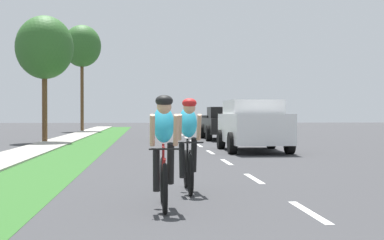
# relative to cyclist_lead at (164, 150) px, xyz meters

# --- Properties ---
(ground_plane) EXTENTS (120.00, 120.00, 0.00)m
(ground_plane) POSITION_rel_cyclist_lead_xyz_m (1.94, 13.54, -0.81)
(ground_plane) COLOR #38383A
(grass_verge) EXTENTS (1.85, 70.00, 0.01)m
(grass_verge) POSITION_rel_cyclist_lead_xyz_m (-2.61, 13.54, -0.81)
(grass_verge) COLOR #2D6026
(grass_verge) RESTS_ON ground_plane
(sidewalk_concrete) EXTENTS (1.51, 70.00, 0.10)m
(sidewalk_concrete) POSITION_rel_cyclist_lead_xyz_m (-4.29, 13.54, -0.81)
(sidewalk_concrete) COLOR #9E998E
(sidewalk_concrete) RESTS_ON ground_plane
(lane_markings_center) EXTENTS (0.12, 53.80, 0.01)m
(lane_markings_center) POSITION_rel_cyclist_lead_xyz_m (1.94, 17.54, -0.81)
(lane_markings_center) COLOR white
(lane_markings_center) RESTS_ON ground_plane
(cyclist_lead) EXTENTS (0.42, 1.72, 1.58)m
(cyclist_lead) POSITION_rel_cyclist_lead_xyz_m (0.00, 0.00, 0.00)
(cyclist_lead) COLOR black
(cyclist_lead) RESTS_ON ground_plane
(cyclist_trailing) EXTENTS (0.42, 1.72, 1.58)m
(cyclist_trailing) POSITION_rel_cyclist_lead_xyz_m (0.47, 1.67, 0.00)
(cyclist_trailing) COLOR black
(cyclist_trailing) RESTS_ON ground_plane
(suv_white) EXTENTS (2.15, 4.70, 1.79)m
(suv_white) POSITION_rel_cyclist_lead_xyz_m (3.49, 12.00, 0.14)
(suv_white) COLOR silver
(suv_white) RESTS_ON ground_plane
(pickup_black) EXTENTS (2.22, 5.10, 1.64)m
(pickup_black) POSITION_rel_cyclist_lead_xyz_m (3.72, 20.84, 0.02)
(pickup_black) COLOR black
(pickup_black) RESTS_ON ground_plane
(street_tree_near) EXTENTS (2.64, 2.64, 5.81)m
(street_tree_near) POSITION_rel_cyclist_lead_xyz_m (-4.90, 18.94, 3.52)
(street_tree_near) COLOR brown
(street_tree_near) RESTS_ON ground_plane
(street_tree_far) EXTENTS (2.81, 2.81, 7.86)m
(street_tree_far) POSITION_rel_cyclist_lead_xyz_m (-4.98, 35.22, 5.46)
(street_tree_far) COLOR brown
(street_tree_far) RESTS_ON ground_plane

